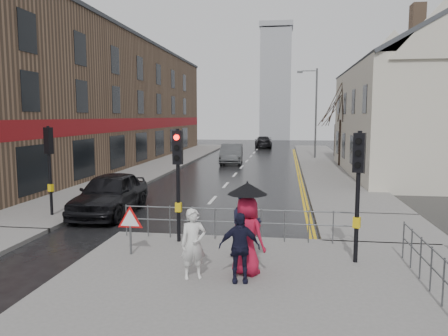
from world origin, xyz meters
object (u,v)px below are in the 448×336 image
(pedestrian_with_umbrella, at_px, (247,226))
(car_mid, at_px, (232,154))
(pedestrian_b, at_px, (246,224))
(car_parked, at_px, (110,194))
(pedestrian_a, at_px, (193,244))
(pedestrian_d, at_px, (239,247))

(pedestrian_with_umbrella, xyz_separation_m, car_mid, (-3.58, 25.71, -0.50))
(pedestrian_b, xyz_separation_m, car_parked, (-5.88, 4.91, -0.19))
(pedestrian_b, bearing_deg, pedestrian_with_umbrella, -99.28)
(pedestrian_a, distance_m, car_mid, 26.26)
(pedestrian_with_umbrella, bearing_deg, pedestrian_d, -104.53)
(pedestrian_a, relative_size, car_parked, 0.34)
(pedestrian_a, relative_size, pedestrian_with_umbrella, 0.74)
(pedestrian_b, relative_size, car_parked, 0.36)
(pedestrian_with_umbrella, height_order, pedestrian_d, pedestrian_with_umbrella)
(car_parked, bearing_deg, pedestrian_d, -49.97)
(pedestrian_a, xyz_separation_m, pedestrian_d, (1.08, -0.06, -0.02))
(pedestrian_b, height_order, pedestrian_with_umbrella, pedestrian_with_umbrella)
(pedestrian_d, distance_m, car_parked, 8.98)
(pedestrian_b, height_order, pedestrian_d, pedestrian_b)
(pedestrian_b, xyz_separation_m, pedestrian_with_umbrella, (0.16, -1.34, 0.28))
(pedestrian_a, height_order, pedestrian_b, pedestrian_b)
(pedestrian_a, xyz_separation_m, car_parked, (-4.83, 6.70, -0.13))
(pedestrian_d, distance_m, car_mid, 26.44)
(pedestrian_a, height_order, car_mid, pedestrian_a)
(pedestrian_b, bearing_deg, car_mid, 81.95)
(car_mid, bearing_deg, pedestrian_d, -86.18)
(pedestrian_with_umbrella, height_order, car_mid, pedestrian_with_umbrella)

